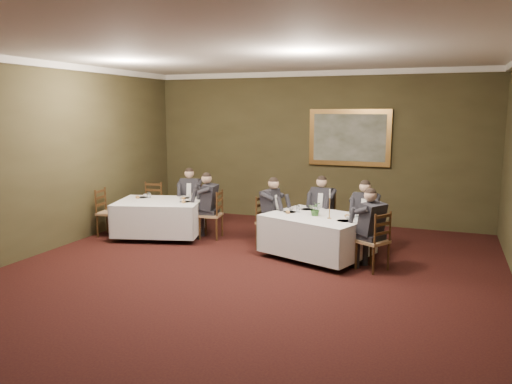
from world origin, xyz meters
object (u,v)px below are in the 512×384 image
Objects in this scene: centerpiece at (316,208)px; candlestick at (329,207)px; chair_sec_endright at (212,224)px; chair_sec_endleft at (109,222)px; diner_main_backleft at (322,218)px; chair_sec_backright at (191,215)px; chair_main_endright at (373,253)px; chair_sec_backleft at (151,214)px; chair_main_endleft at (269,232)px; diner_sec_backright at (191,205)px; chair_main_backright at (365,237)px; painting at (349,138)px; table_main at (317,233)px; diner_main_endleft at (270,221)px; chair_main_backleft at (322,229)px; diner_main_backright at (365,225)px; diner_main_endright at (373,240)px; table_second at (160,216)px; diner_sec_endright at (211,214)px.

centerpiece is 0.32m from candlestick.
chair_sec_endright and chair_sec_endleft have the same top height.
chair_sec_endright is 3.73× the size of centerpiece.
chair_sec_backright is at bearing 0.92° from diner_main_backleft.
chair_sec_backleft is at bearing 106.16° from chair_main_endright.
chair_main_endleft is 2.35m from diner_sec_backright.
chair_main_backright is at bearing 158.66° from diner_sec_backright.
chair_main_backright is 3.11m from chair_sec_endright.
chair_main_backright is 0.54× the size of painting.
candlestick reaches higher than table_main.
chair_main_endright is (2.07, -0.74, -0.23)m from diner_main_endleft.
diner_main_endleft is at bearing 14.90° from chair_main_backright.
chair_main_backleft is at bearing -15.00° from chair_main_backright.
diner_sec_backright is at bearing -104.79° from diner_main_endleft.
painting is (4.47, 2.89, 1.72)m from chair_sec_endleft.
diner_main_backright and diner_main_endright have the same top height.
painting is at bearing -88.74° from diner_main_backleft.
painting reaches higher than chair_sec_endright.
table_second is 2.02× the size of chair_sec_endright.
table_main is 1.55× the size of diner_sec_endright.
painting is (0.03, 2.88, 1.10)m from centerpiece.
chair_main_endright is (1.18, -1.37, 0.00)m from chair_main_backleft.
centerpiece reaches higher than chair_main_endleft.
chair_main_endright is (2.08, -0.74, 0.00)m from chair_main_endleft.
diner_sec_endright reaches higher than chair_sec_backleft.
diner_main_endleft is at bearing 144.83° from diner_sec_backright.
chair_sec_backleft is 4.83m from painting.
chair_main_endright is 1.29m from centerpiece.
diner_sec_backright is at bearing -3.28° from chair_main_backright.
chair_sec_endleft is 4.77m from candlestick.
chair_main_endright is 0.74× the size of diner_sec_backright.
centerpiece is at bearing 46.70° from chair_main_backright.
diner_main_endright is at bearing -72.34° from painting.
chair_sec_backleft is at bearing -94.69° from chair_main_endleft.
painting is at bearing -165.15° from chair_sec_backleft.
diner_sec_endright is at bearing 90.00° from chair_sec_endright.
diner_main_backleft is 2.28m from chair_sec_endright.
diner_sec_endright is 5.01× the size of centerpiece.
chair_main_endleft is 3.45m from chair_sec_endleft.
chair_main_backright and chair_sec_backleft have the same top height.
candlestick is (0.39, -1.14, 0.45)m from diner_main_backleft.
diner_main_backleft is at bearing -15.00° from diner_main_backright.
diner_sec_endright is (-2.38, 0.56, 0.06)m from table_main.
table_main is 0.58m from candlestick.
chair_sec_endright is at bearing 6.75° from diner_main_backright.
candlestick is (-0.49, -0.83, 0.45)m from diner_main_backright.
candlestick is (3.67, -0.42, 0.51)m from table_second.
chair_main_backleft is 3.73× the size of centerpiece.
candlestick is (2.62, -0.71, 0.67)m from chair_sec_endright.
diner_main_endright is 5.32m from chair_sec_backleft.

